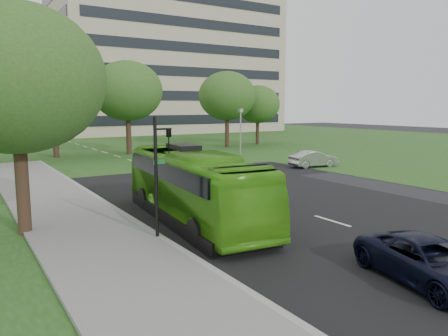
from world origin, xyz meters
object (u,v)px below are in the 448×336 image
Objects in this scene: tree_park_e at (258,104)px; bus at (193,186)px; traffic_light at (160,168)px; sedan at (313,159)px; camera_pole at (241,126)px; office_building at (168,64)px; tree_park_c at (127,91)px; tree_park_b at (53,87)px; tree_side_near at (15,79)px; tree_park_d at (227,96)px; suv at (430,262)px.

tree_park_e is 0.70× the size of bus.
bus is at bearing 14.10° from traffic_light.
sedan is 9.70m from camera_pole.
office_building is 3.83× the size of bus.
camera_pole is (17.25, 20.57, 0.33)m from traffic_light.
tree_park_c is 19.78m from sedan.
tree_park_b is 6.81m from tree_park_c.
tree_side_near is at bearing -119.16° from office_building.
tree_park_b is at bearing 95.73° from bus.
tree_park_d is 9.86m from camera_pole.
traffic_light is (-21.11, -29.13, -3.34)m from tree_park_d.
tree_side_near is 2.15× the size of sedan.
tree_park_d is at bearing 78.15° from suv.
office_building is at bearing 83.23° from suv.
sedan is (21.87, 7.88, -5.07)m from tree_side_near.
bus is at bearing -13.99° from tree_side_near.
bus is (-24.10, -28.55, -3.52)m from tree_park_e.
traffic_light is at bearing -125.92° from tree_park_d.
tree_park_e is at bearing 41.64° from tree_side_near.
office_building reaches higher than bus.
tree_park_d reaches higher than bus.
tree_park_c reaches higher than camera_pole.
camera_pole is (-3.86, -8.56, -3.02)m from tree_park_d.
bus is 9.48m from suv.
camera_pole is (15.29, -8.10, -3.57)m from tree_park_b.
tree_park_e reaches higher than traffic_light.
camera_pole is at bearing -114.26° from tree_park_d.
office_building is 9.11× the size of traffic_light.
sedan reaches higher than suv.
suv is (-13.27, -18.59, -0.03)m from sedan.
tree_park_e is 21.36m from sedan.
traffic_light is 0.98× the size of camera_pole.
sedan is at bearing -47.82° from tree_park_b.
bus is at bearing -124.57° from tree_park_d.
camera_pole is (-11.77, -41.96, -9.59)m from office_building.
office_building is 9.10× the size of suv.
tree_park_c is at bearing -172.01° from tree_park_e.
tree_park_b is 24.46m from tree_park_e.
tree_park_c is 12.47m from tree_park_d.
tree_park_c is at bearing 95.78° from suv.
tree_park_b is 36.67m from suv.
camera_pole is at bearing -133.08° from tree_park_e.
suv is at bearing -85.87° from tree_park_b.
suv is at bearing -132.73° from camera_pole.
sedan is 0.87× the size of camera_pole.
tree_park_b reaches higher than traffic_light.
tree_park_e is 40.63m from tree_side_near.
office_building is 34.94m from tree_park_d.
tree_side_near is (-6.00, -25.39, -0.77)m from tree_park_b.
suv is at bearing -70.42° from bus.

